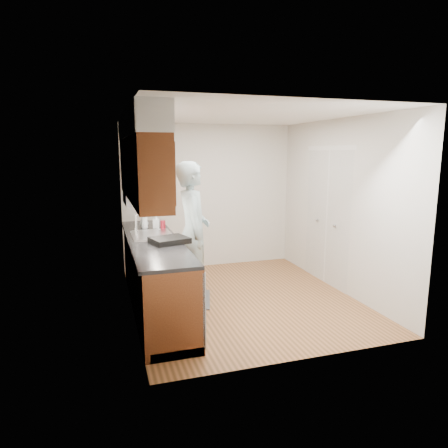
{
  "coord_description": "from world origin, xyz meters",
  "views": [
    {
      "loc": [
        -1.83,
        -5.01,
        2.03
      ],
      "look_at": [
        -0.19,
        0.25,
        1.03
      ],
      "focal_mm": 32.0,
      "sensor_mm": 36.0,
      "label": 1
    }
  ],
  "objects_px": {
    "soap_bottle_a": "(145,221)",
    "soda_can": "(163,225)",
    "soap_bottle_c": "(144,221)",
    "person": "(193,223)",
    "soap_bottle_b": "(156,221)",
    "dish_rack": "(170,240)",
    "steel_can": "(159,223)"
  },
  "relations": [
    {
      "from": "soap_bottle_a",
      "to": "soda_can",
      "type": "xyz_separation_m",
      "value": [
        0.24,
        -0.14,
        -0.05
      ]
    },
    {
      "from": "person",
      "to": "soda_can",
      "type": "xyz_separation_m",
      "value": [
        -0.34,
        0.41,
        -0.08
      ]
    },
    {
      "from": "steel_can",
      "to": "dish_rack",
      "type": "xyz_separation_m",
      "value": [
        -0.04,
        -1.09,
        -0.02
      ]
    },
    {
      "from": "soap_bottle_b",
      "to": "soda_can",
      "type": "bearing_deg",
      "value": -63.62
    },
    {
      "from": "steel_can",
      "to": "soap_bottle_b",
      "type": "bearing_deg",
      "value": -124.05
    },
    {
      "from": "steel_can",
      "to": "dish_rack",
      "type": "relative_size",
      "value": 0.27
    },
    {
      "from": "person",
      "to": "soap_bottle_c",
      "type": "xyz_separation_m",
      "value": [
        -0.58,
        0.69,
        -0.06
      ]
    },
    {
      "from": "soap_bottle_b",
      "to": "soda_can",
      "type": "height_order",
      "value": "soap_bottle_b"
    },
    {
      "from": "steel_can",
      "to": "soap_bottle_c",
      "type": "bearing_deg",
      "value": 168.73
    },
    {
      "from": "soap_bottle_c",
      "to": "soda_can",
      "type": "height_order",
      "value": "soap_bottle_c"
    },
    {
      "from": "person",
      "to": "steel_can",
      "type": "xyz_separation_m",
      "value": [
        -0.36,
        0.65,
        -0.09
      ]
    },
    {
      "from": "soda_can",
      "to": "steel_can",
      "type": "height_order",
      "value": "soda_can"
    },
    {
      "from": "person",
      "to": "soda_can",
      "type": "bearing_deg",
      "value": 47.98
    },
    {
      "from": "soap_bottle_a",
      "to": "soda_can",
      "type": "bearing_deg",
      "value": -31.21
    },
    {
      "from": "soap_bottle_c",
      "to": "person",
      "type": "bearing_deg",
      "value": -50.28
    },
    {
      "from": "person",
      "to": "soap_bottle_c",
      "type": "height_order",
      "value": "person"
    },
    {
      "from": "soap_bottle_b",
      "to": "soap_bottle_c",
      "type": "distance_m",
      "value": 0.21
    },
    {
      "from": "person",
      "to": "soap_bottle_b",
      "type": "height_order",
      "value": "person"
    },
    {
      "from": "soda_can",
      "to": "dish_rack",
      "type": "bearing_deg",
      "value": -93.51
    },
    {
      "from": "person",
      "to": "steel_can",
      "type": "relative_size",
      "value": 18.57
    },
    {
      "from": "soap_bottle_a",
      "to": "steel_can",
      "type": "distance_m",
      "value": 0.25
    },
    {
      "from": "person",
      "to": "soap_bottle_a",
      "type": "bearing_deg",
      "value": 54.5
    },
    {
      "from": "steel_can",
      "to": "dish_rack",
      "type": "bearing_deg",
      "value": -91.98
    },
    {
      "from": "soap_bottle_b",
      "to": "steel_can",
      "type": "bearing_deg",
      "value": 55.95
    },
    {
      "from": "soap_bottle_b",
      "to": "soda_can",
      "type": "relative_size",
      "value": 1.52
    },
    {
      "from": "person",
      "to": "soda_can",
      "type": "height_order",
      "value": "person"
    },
    {
      "from": "soap_bottle_c",
      "to": "steel_can",
      "type": "relative_size",
      "value": 1.44
    },
    {
      "from": "soda_can",
      "to": "steel_can",
      "type": "xyz_separation_m",
      "value": [
        -0.01,
        0.24,
        -0.01
      ]
    },
    {
      "from": "soap_bottle_b",
      "to": "dish_rack",
      "type": "relative_size",
      "value": 0.47
    },
    {
      "from": "soap_bottle_c",
      "to": "soap_bottle_a",
      "type": "bearing_deg",
      "value": -91.67
    },
    {
      "from": "person",
      "to": "dish_rack",
      "type": "relative_size",
      "value": 5.07
    },
    {
      "from": "soda_can",
      "to": "soap_bottle_b",
      "type": "bearing_deg",
      "value": 116.38
    }
  ]
}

